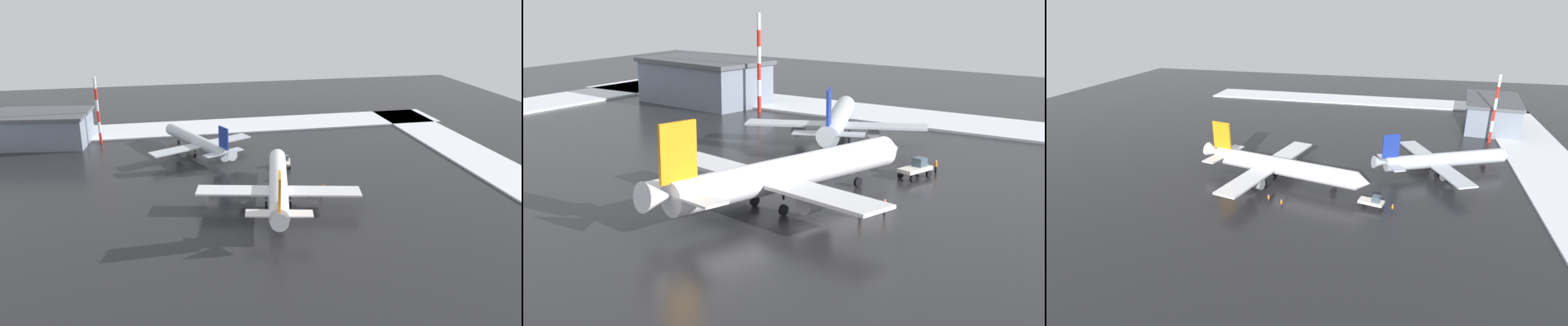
% 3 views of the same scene
% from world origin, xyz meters
% --- Properties ---
extents(ground_plane, '(240.00, 240.00, 0.00)m').
position_xyz_m(ground_plane, '(0.00, 0.00, 0.00)').
color(ground_plane, '#232326').
extents(snow_bank_far, '(152.00, 16.00, 0.41)m').
position_xyz_m(snow_bank_far, '(0.00, -50.00, 0.20)').
color(snow_bank_far, white).
rests_on(snow_bank_far, ground_plane).
extents(snow_bank_left, '(14.00, 116.00, 0.41)m').
position_xyz_m(snow_bank_left, '(-67.00, 0.00, 0.20)').
color(snow_bank_left, white).
rests_on(snow_bank_left, ground_plane).
extents(airplane_distant_tail, '(32.03, 38.25, 11.45)m').
position_xyz_m(airplane_distant_tail, '(-12.48, 7.34, 3.78)').
color(airplane_distant_tail, white).
rests_on(airplane_distant_tail, ground_plane).
extents(airplane_parked_starboard, '(26.48, 31.15, 9.88)m').
position_xyz_m(airplane_parked_starboard, '(0.81, -25.96, 3.26)').
color(airplane_parked_starboard, silver).
rests_on(airplane_parked_starboard, ground_plane).
extents(pushback_tug, '(3.17, 4.97, 2.50)m').
position_xyz_m(pushback_tug, '(-18.94, -12.75, 1.28)').
color(pushback_tug, silver).
rests_on(pushback_tug, ground_plane).
extents(ground_crew_near_tug, '(0.36, 0.36, 1.71)m').
position_xyz_m(ground_crew_near_tug, '(-20.00, -16.45, 0.97)').
color(ground_crew_near_tug, black).
rests_on(ground_crew_near_tug, ground_plane).
extents(ground_crew_mid_apron, '(0.36, 0.36, 1.71)m').
position_xyz_m(ground_crew_mid_apron, '(-21.71, 6.54, 0.97)').
color(ground_crew_mid_apron, black).
rests_on(ground_crew_mid_apron, ground_plane).
extents(ground_crew_by_nose_gear, '(0.36, 0.36, 1.71)m').
position_xyz_m(ground_crew_by_nose_gear, '(-23.07, 3.58, 0.97)').
color(ground_crew_by_nose_gear, black).
rests_on(ground_crew_by_nose_gear, ground_plane).
extents(antenna_mast, '(0.70, 0.70, 18.22)m').
position_xyz_m(antenna_mast, '(26.11, -39.94, 9.11)').
color(antenna_mast, red).
rests_on(antenna_mast, ground_plane).
extents(cargo_hangar, '(26.58, 17.82, 8.80)m').
position_xyz_m(cargo_hangar, '(41.24, -42.23, 4.44)').
color(cargo_hangar, slate).
rests_on(cargo_hangar, ground_plane).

